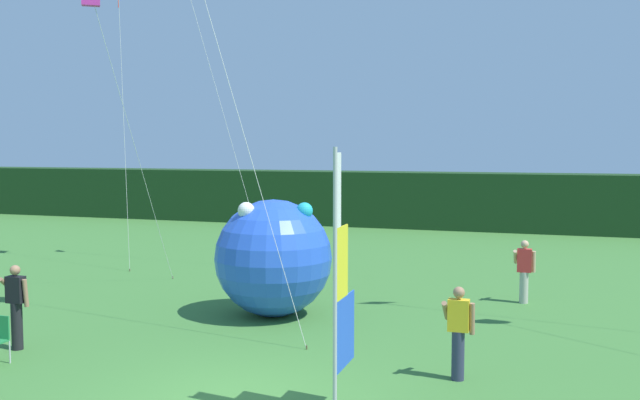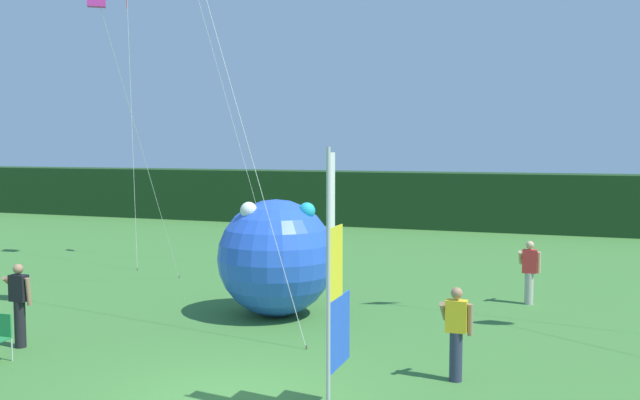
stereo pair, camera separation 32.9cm
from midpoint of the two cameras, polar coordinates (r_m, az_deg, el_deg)
name	(u,v)px [view 1 (the left image)]	position (r m, az deg, el deg)	size (l,w,h in m)	color
distant_treeline	(448,200)	(34.61, 10.27, -0.03)	(80.00, 2.40, 2.75)	#193819
banner_flag	(341,290)	(10.19, 0.80, -7.46)	(0.06, 1.03, 4.02)	#B7B7BC
person_near_banner	(16,305)	(15.15, -24.33, -7.86)	(0.55, 0.48, 1.69)	black
person_mid_field	(458,330)	(12.30, 10.58, -10.52)	(0.55, 0.48, 1.63)	#2D334C
person_far_left	(524,270)	(18.55, 16.00, -5.55)	(0.55, 0.48, 1.63)	#B7B2A3
person_far_right	(298,257)	(19.37, -2.27, -4.71)	(0.55, 0.48, 1.78)	brown
inflatable_balloon	(273,257)	(16.49, -4.43, -4.75)	(2.78, 2.84, 2.78)	blue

